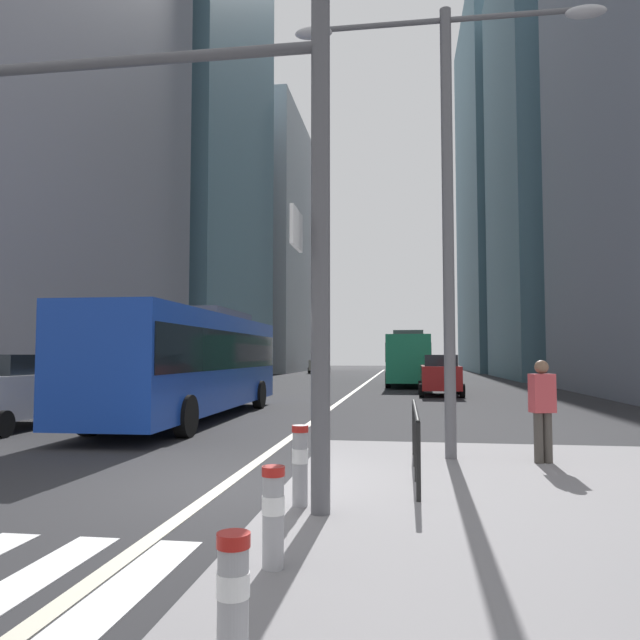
{
  "coord_description": "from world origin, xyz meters",
  "views": [
    {
      "loc": [
        2.64,
        -8.33,
        1.93
      ],
      "look_at": [
        -2.41,
        26.97,
        4.06
      ],
      "focal_mm": 33.07,
      "sensor_mm": 36.0,
      "label": 1
    }
  ],
  "objects_px": {
    "city_bus_blue_oncoming": "(192,358)",
    "bollard_front": "(233,593)",
    "sedan_white_oncoming": "(9,391)",
    "traffic_signal_gantry": "(163,175)",
    "street_lamp_post": "(447,166)",
    "pedestrian_waiting": "(542,406)",
    "bollard_right": "(300,461)",
    "car_receding_far": "(440,375)",
    "city_bus_red_receding": "(409,357)",
    "bollard_left": "(273,511)",
    "car_oncoming_mid": "(319,364)",
    "car_receding_near": "(418,363)"
  },
  "relations": [
    {
      "from": "car_receding_far",
      "to": "traffic_signal_gantry",
      "type": "height_order",
      "value": "traffic_signal_gantry"
    },
    {
      "from": "bollard_right",
      "to": "sedan_white_oncoming",
      "type": "bearing_deg",
      "value": 141.42
    },
    {
      "from": "bollard_right",
      "to": "car_receding_far",
      "type": "bearing_deg",
      "value": 82.35
    },
    {
      "from": "city_bus_blue_oncoming",
      "to": "bollard_right",
      "type": "height_order",
      "value": "city_bus_blue_oncoming"
    },
    {
      "from": "sedan_white_oncoming",
      "to": "traffic_signal_gantry",
      "type": "relative_size",
      "value": 0.72
    },
    {
      "from": "car_receding_far",
      "to": "bollard_left",
      "type": "xyz_separation_m",
      "value": [
        -2.79,
        -23.81,
        -0.37
      ]
    },
    {
      "from": "car_receding_far",
      "to": "bollard_right",
      "type": "bearing_deg",
      "value": -97.65
    },
    {
      "from": "car_receding_near",
      "to": "car_receding_far",
      "type": "height_order",
      "value": "same"
    },
    {
      "from": "street_lamp_post",
      "to": "bollard_left",
      "type": "xyz_separation_m",
      "value": [
        -1.88,
        -5.55,
        -4.66
      ]
    },
    {
      "from": "car_oncoming_mid",
      "to": "pedestrian_waiting",
      "type": "relative_size",
      "value": 2.43
    },
    {
      "from": "sedan_white_oncoming",
      "to": "city_bus_blue_oncoming",
      "type": "bearing_deg",
      "value": 37.6
    },
    {
      "from": "bollard_left",
      "to": "car_receding_near",
      "type": "bearing_deg",
      "value": 87.62
    },
    {
      "from": "city_bus_blue_oncoming",
      "to": "street_lamp_post",
      "type": "bearing_deg",
      "value": -42.89
    },
    {
      "from": "bollard_front",
      "to": "street_lamp_post",
      "type": "bearing_deg",
      "value": 76.15
    },
    {
      "from": "car_oncoming_mid",
      "to": "pedestrian_waiting",
      "type": "bearing_deg",
      "value": -77.86
    },
    {
      "from": "car_receding_near",
      "to": "bollard_front",
      "type": "relative_size",
      "value": 5.63
    },
    {
      "from": "city_bus_red_receding",
      "to": "sedan_white_oncoming",
      "type": "bearing_deg",
      "value": -113.22
    },
    {
      "from": "sedan_white_oncoming",
      "to": "bollard_right",
      "type": "height_order",
      "value": "sedan_white_oncoming"
    },
    {
      "from": "bollard_right",
      "to": "car_oncoming_mid",
      "type": "bearing_deg",
      "value": 97.97
    },
    {
      "from": "city_bus_red_receding",
      "to": "bollard_left",
      "type": "height_order",
      "value": "city_bus_red_receding"
    },
    {
      "from": "car_receding_far",
      "to": "bollard_front",
      "type": "xyz_separation_m",
      "value": [
        -2.67,
        -25.39,
        -0.41
      ]
    },
    {
      "from": "bollard_left",
      "to": "bollard_right",
      "type": "xyz_separation_m",
      "value": [
        -0.13,
        2.03,
        0.05
      ]
    },
    {
      "from": "pedestrian_waiting",
      "to": "sedan_white_oncoming",
      "type": "bearing_deg",
      "value": 162.8
    },
    {
      "from": "sedan_white_oncoming",
      "to": "car_receding_near",
      "type": "relative_size",
      "value": 1.01
    },
    {
      "from": "sedan_white_oncoming",
      "to": "bollard_front",
      "type": "relative_size",
      "value": 5.69
    },
    {
      "from": "city_bus_blue_oncoming",
      "to": "street_lamp_post",
      "type": "distance_m",
      "value": 10.31
    },
    {
      "from": "city_bus_red_receding",
      "to": "car_oncoming_mid",
      "type": "height_order",
      "value": "city_bus_red_receding"
    },
    {
      "from": "sedan_white_oncoming",
      "to": "bollard_left",
      "type": "height_order",
      "value": "sedan_white_oncoming"
    },
    {
      "from": "sedan_white_oncoming",
      "to": "car_oncoming_mid",
      "type": "bearing_deg",
      "value": 88.64
    },
    {
      "from": "car_receding_near",
      "to": "street_lamp_post",
      "type": "height_order",
      "value": "street_lamp_post"
    },
    {
      "from": "city_bus_red_receding",
      "to": "car_oncoming_mid",
      "type": "relative_size",
      "value": 2.79
    },
    {
      "from": "traffic_signal_gantry",
      "to": "street_lamp_post",
      "type": "xyz_separation_m",
      "value": [
        3.65,
        3.83,
        1.19
      ]
    },
    {
      "from": "city_bus_blue_oncoming",
      "to": "sedan_white_oncoming",
      "type": "relative_size",
      "value": 2.74
    },
    {
      "from": "sedan_white_oncoming",
      "to": "car_oncoming_mid",
      "type": "relative_size",
      "value": 1.05
    },
    {
      "from": "street_lamp_post",
      "to": "pedestrian_waiting",
      "type": "height_order",
      "value": "street_lamp_post"
    },
    {
      "from": "traffic_signal_gantry",
      "to": "pedestrian_waiting",
      "type": "bearing_deg",
      "value": 35.15
    },
    {
      "from": "city_bus_blue_oncoming",
      "to": "bollard_front",
      "type": "distance_m",
      "value": 14.82
    },
    {
      "from": "car_oncoming_mid",
      "to": "bollard_right",
      "type": "distance_m",
      "value": 56.42
    },
    {
      "from": "bollard_front",
      "to": "bollard_right",
      "type": "xyz_separation_m",
      "value": [
        -0.25,
        3.61,
        0.1
      ]
    },
    {
      "from": "bollard_right",
      "to": "pedestrian_waiting",
      "type": "distance_m",
      "value": 4.83
    },
    {
      "from": "city_bus_blue_oncoming",
      "to": "bollard_left",
      "type": "xyz_separation_m",
      "value": [
        5.24,
        -12.17,
        -1.22
      ]
    },
    {
      "from": "pedestrian_waiting",
      "to": "car_receding_near",
      "type": "bearing_deg",
      "value": 90.78
    },
    {
      "from": "bollard_right",
      "to": "pedestrian_waiting",
      "type": "bearing_deg",
      "value": 43.4
    },
    {
      "from": "traffic_signal_gantry",
      "to": "bollard_front",
      "type": "distance_m",
      "value": 5.18
    },
    {
      "from": "city_bus_blue_oncoming",
      "to": "street_lamp_post",
      "type": "xyz_separation_m",
      "value": [
        7.12,
        -6.62,
        3.45
      ]
    },
    {
      "from": "sedan_white_oncoming",
      "to": "bollard_front",
      "type": "height_order",
      "value": "sedan_white_oncoming"
    },
    {
      "from": "car_receding_near",
      "to": "bollard_right",
      "type": "bearing_deg",
      "value": -92.59
    },
    {
      "from": "traffic_signal_gantry",
      "to": "car_receding_far",
      "type": "bearing_deg",
      "value": 78.34
    },
    {
      "from": "traffic_signal_gantry",
      "to": "bollard_right",
      "type": "bearing_deg",
      "value": 10.58
    },
    {
      "from": "car_receding_far",
      "to": "city_bus_blue_oncoming",
      "type": "bearing_deg",
      "value": -124.61
    }
  ]
}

